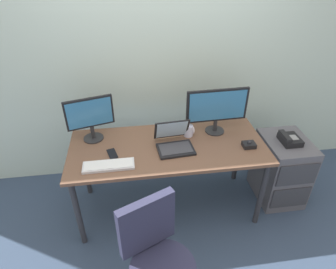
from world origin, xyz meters
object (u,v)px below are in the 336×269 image
at_px(monitor_side, 90,116).
at_px(cell_phone, 112,154).
at_px(keyboard, 109,165).
at_px(coffee_mug, 189,131).
at_px(laptop, 174,142).
at_px(monitor_main, 217,108).
at_px(banana, 164,129).
at_px(file_cabinet, 281,169).
at_px(trackball_mouse, 249,145).
at_px(desk_phone, 289,139).
at_px(office_chair, 158,267).

height_order(monitor_side, cell_phone, monitor_side).
relative_size(keyboard, coffee_mug, 3.92).
relative_size(laptop, coffee_mug, 3.19).
distance_m(monitor_main, keyboard, 1.08).
xyz_separation_m(monitor_side, banana, (0.66, 0.05, -0.22)).
bearing_deg(file_cabinet, trackball_mouse, -165.07).
xyz_separation_m(keyboard, trackball_mouse, (1.21, 0.10, 0.01)).
bearing_deg(cell_phone, keyboard, -114.47).
xyz_separation_m(trackball_mouse, cell_phone, (-1.19, 0.06, -0.02)).
bearing_deg(cell_phone, desk_phone, -14.02).
xyz_separation_m(office_chair, coffee_mug, (0.41, 1.06, 0.39)).
height_order(office_chair, coffee_mug, office_chair).
relative_size(desk_phone, cell_phone, 1.41).
xyz_separation_m(keyboard, banana, (0.51, 0.47, 0.01)).
bearing_deg(office_chair, monitor_side, 112.26).
relative_size(file_cabinet, cell_phone, 4.85).
bearing_deg(desk_phone, monitor_side, 173.22).
height_order(trackball_mouse, banana, trackball_mouse).
height_order(monitor_side, laptop, monitor_side).
bearing_deg(laptop, file_cabinet, 1.46).
height_order(file_cabinet, coffee_mug, coffee_mug).
bearing_deg(monitor_side, trackball_mouse, -13.23).
bearing_deg(keyboard, file_cabinet, 7.71).
relative_size(monitor_main, monitor_side, 1.39).
bearing_deg(monitor_side, file_cabinet, -6.24).
distance_m(monitor_main, cell_phone, 1.02).
bearing_deg(office_chair, cell_phone, 108.48).
bearing_deg(laptop, keyboard, -160.65).
bearing_deg(coffee_mug, file_cabinet, -7.91).
xyz_separation_m(desk_phone, keyboard, (-1.66, -0.21, 0.05)).
bearing_deg(banana, office_chair, -99.42).
height_order(file_cabinet, keyboard, keyboard).
bearing_deg(keyboard, monitor_side, 109.18).
distance_m(monitor_side, keyboard, 0.50).
relative_size(file_cabinet, coffee_mug, 6.57).
bearing_deg(trackball_mouse, desk_phone, 13.21).
height_order(file_cabinet, cell_phone, cell_phone).
height_order(coffee_mug, banana, coffee_mug).
relative_size(monitor_side, coffee_mug, 3.91).
bearing_deg(office_chair, file_cabinet, 34.50).
bearing_deg(cell_phone, monitor_main, -2.32).
bearing_deg(file_cabinet, monitor_side, 173.76).
bearing_deg(monitor_main, office_chair, -121.48).
bearing_deg(desk_phone, trackball_mouse, -166.79).
height_order(keyboard, coffee_mug, coffee_mug).
relative_size(desk_phone, monitor_main, 0.35).
relative_size(monitor_main, trackball_mouse, 5.17).
distance_m(trackball_mouse, cell_phone, 1.19).
bearing_deg(file_cabinet, desk_phone, -116.78).
height_order(desk_phone, banana, banana).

